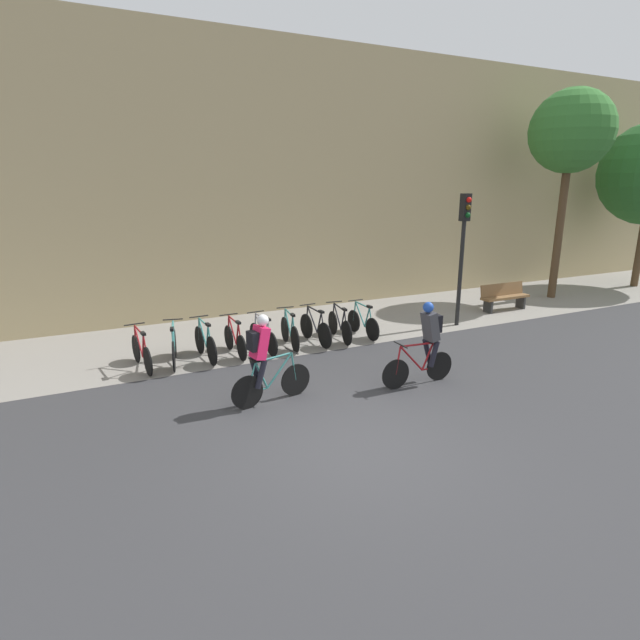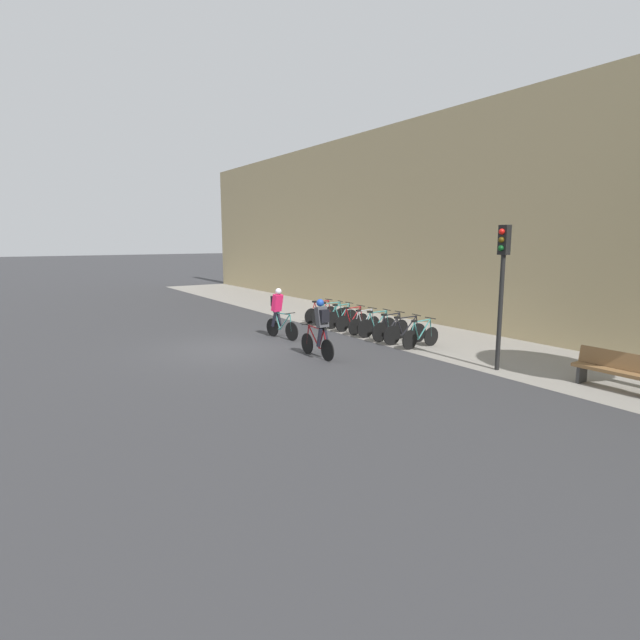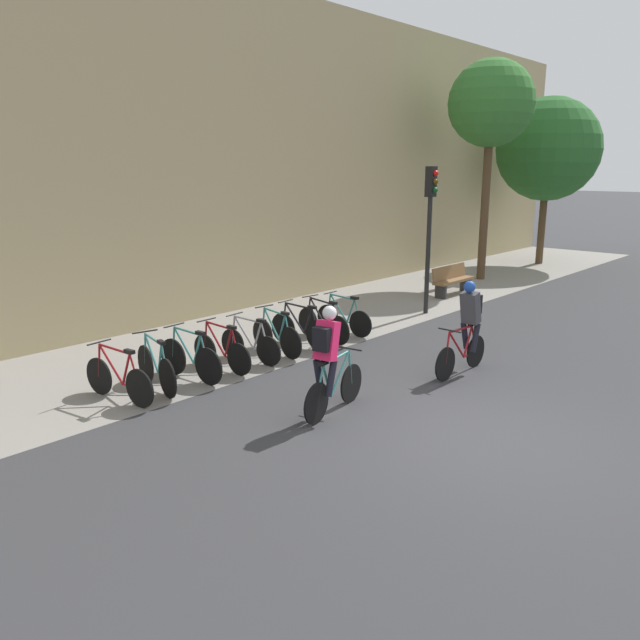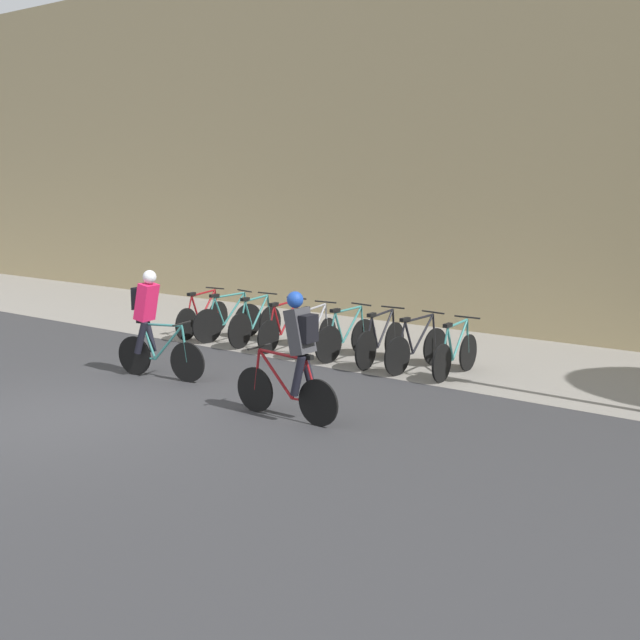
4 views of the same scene
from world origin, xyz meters
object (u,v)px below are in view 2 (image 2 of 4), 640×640
Objects in this scene: parked_bike_1 at (331,315)px; parked_bike_7 at (405,332)px; bench at (615,370)px; cyclist_pink at (278,311)px; cyclist_grey at (320,327)px; parked_bike_5 at (377,326)px; parked_bike_4 at (364,324)px; parked_bike_2 at (341,318)px; traffic_light_pole at (502,271)px; parked_bike_3 at (352,321)px; parked_bike_8 at (421,336)px; parked_bike_6 at (390,329)px; parked_bike_0 at (321,313)px.

parked_bike_7 is at bearing -0.02° from parked_bike_1.
cyclist_pink is at bearing -160.03° from bench.
cyclist_grey is (3.40, -0.48, -0.00)m from cyclist_pink.
cyclist_grey is 3.89m from parked_bike_5.
parked_bike_2 is at bearing 179.95° from parked_bike_4.
traffic_light_pole reaches higher than parked_bike_7.
parked_bike_3 is (-3.08, 3.49, -0.56)m from cyclist_grey.
parked_bike_8 is at bearing 0.00° from parked_bike_4.
parked_bike_7 is at bearing -0.06° from parked_bike_6.
parked_bike_8 is 5.76m from bench.
parked_bike_5 is at bearing 179.95° from parked_bike_7.
parked_bike_8 is at bearing -0.01° from parked_bike_2.
parked_bike_2 is (-3.80, 3.49, -0.54)m from cyclist_grey.
parked_bike_5 is at bearing 0.00° from parked_bike_1.
parked_bike_0 reaches higher than bench.
bench is at bearing 4.52° from parked_bike_7.
cyclist_pink is 3.26m from parked_bike_1.
parked_bike_2 is 0.44× the size of traffic_light_pole.
cyclist_grey is 4.69m from parked_bike_3.
traffic_light_pole reaches higher than parked_bike_1.
parked_bike_4 is 8.65m from bench.
traffic_light_pole is at bearing -2.22° from parked_bike_3.
parked_bike_7 is at bearing -0.01° from parked_bike_3.
parked_bike_6 is at bearing 0.00° from parked_bike_3.
parked_bike_8 is at bearing -0.00° from parked_bike_3.
parked_bike_8 is (4.35, -0.00, -0.02)m from parked_bike_2.
parked_bike_0 is at bearing 121.56° from cyclist_pink.
parked_bike_4 is (2.90, 0.00, -0.02)m from parked_bike_0.
parked_bike_7 is 0.73m from parked_bike_8.
parked_bike_2 is 2.90m from parked_bike_6.
parked_bike_4 reaches higher than bench.
cyclist_grey is 3.65m from parked_bike_6.
parked_bike_4 is 0.86× the size of bench.
parked_bike_1 reaches higher than parked_bike_6.
parked_bike_4 is (-2.35, 3.49, -0.57)m from cyclist_grey.
traffic_light_pole is (3.11, -0.26, 2.25)m from parked_bike_8.
cyclist_pink reaches higher than cyclist_grey.
cyclist_grey is at bearing -138.52° from traffic_light_pole.
bench is (6.28, 4.00, -0.47)m from cyclist_grey.
parked_bike_5 is 1.45m from parked_bike_7.
cyclist_pink is 1.00× the size of cyclist_grey.
bench is at bearing 32.50° from cyclist_grey.
parked_bike_6 reaches higher than bench.
parked_bike_5 is at bearing 59.46° from cyclist_pink.
bench is (6.46, 0.51, 0.08)m from parked_bike_7.
parked_bike_0 is at bearing -179.99° from parked_bike_6.
parked_bike_8 is 0.88× the size of bench.
parked_bike_2 is 2.17m from parked_bike_5.
parked_bike_7 is at bearing -0.02° from parked_bike_2.
parked_bike_6 reaches higher than parked_bike_7.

